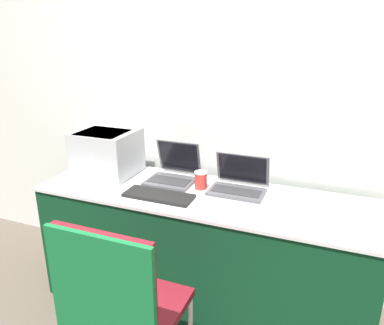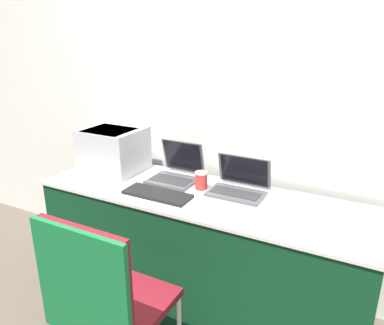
% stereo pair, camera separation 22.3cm
% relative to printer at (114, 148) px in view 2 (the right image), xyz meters
% --- Properties ---
extents(wall_back, '(8.00, 0.05, 2.60)m').
position_rel_printer_xyz_m(wall_back, '(0.72, 0.33, 0.35)').
color(wall_back, silver).
rests_on(wall_back, ground_plane).
extents(table, '(2.03, 0.62, 0.79)m').
position_rel_printer_xyz_m(table, '(0.72, -0.09, -0.56)').
color(table, '#0C381E').
rests_on(table, ground_plane).
extents(printer, '(0.38, 0.35, 0.30)m').
position_rel_printer_xyz_m(printer, '(0.00, 0.00, 0.00)').
color(printer, '#B2B7BC').
rests_on(printer, table).
extents(laptop_left, '(0.30, 0.30, 0.24)m').
position_rel_printer_xyz_m(laptop_left, '(0.47, 0.05, -0.11)').
color(laptop_left, '#4C4C51').
rests_on(laptop_left, table).
extents(laptop_right, '(0.33, 0.26, 0.21)m').
position_rel_printer_xyz_m(laptop_right, '(0.91, 0.04, -0.11)').
color(laptop_right, '#4C4C51').
rests_on(laptop_right, table).
extents(external_keyboard, '(0.41, 0.16, 0.02)m').
position_rel_printer_xyz_m(external_keyboard, '(0.50, -0.23, -0.15)').
color(external_keyboard, black).
rests_on(external_keyboard, table).
extents(coffee_cup, '(0.08, 0.08, 0.11)m').
position_rel_printer_xyz_m(coffee_cup, '(0.68, -0.01, -0.11)').
color(coffee_cup, red).
rests_on(coffee_cup, table).
extents(chair, '(0.48, 0.46, 0.99)m').
position_rel_printer_xyz_m(chair, '(0.63, -0.90, -0.34)').
color(chair, maroon).
rests_on(chair, ground_plane).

